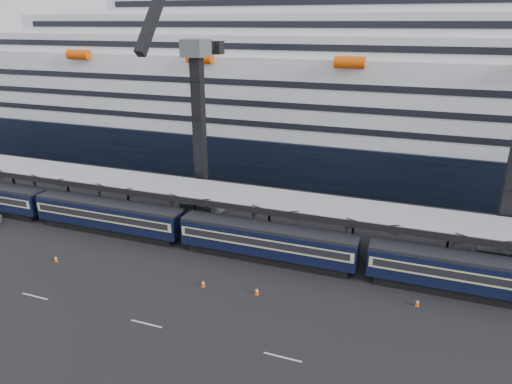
# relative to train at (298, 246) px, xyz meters

# --- Properties ---
(ground) EXTENTS (260.00, 260.00, 0.00)m
(ground) POSITION_rel_train_xyz_m (4.65, -10.00, -2.20)
(ground) COLOR black
(ground) RESTS_ON ground
(train) EXTENTS (133.05, 3.00, 4.05)m
(train) POSITION_rel_train_xyz_m (0.00, 0.00, 0.00)
(train) COLOR black
(train) RESTS_ON ground
(canopy) EXTENTS (130.00, 6.25, 5.53)m
(canopy) POSITION_rel_train_xyz_m (4.65, 4.00, 3.05)
(canopy) COLOR #919398
(canopy) RESTS_ON ground
(cruise_ship) EXTENTS (214.09, 28.84, 34.00)m
(cruise_ship) POSITION_rel_train_xyz_m (3.57, 35.99, 10.14)
(cruise_ship) COLOR black
(cruise_ship) RESTS_ON ground
(crane_dark_near) EXTENTS (4.50, 17.75, 35.08)m
(crane_dark_near) POSITION_rel_train_xyz_m (-15.35, 8.59, 9.73)
(crane_dark_near) COLOR #54575C
(crane_dark_near) RESTS_ON ground
(traffic_cone_b) EXTENTS (0.36, 0.36, 0.72)m
(traffic_cone_b) POSITION_rel_train_xyz_m (-24.25, -8.07, -1.84)
(traffic_cone_b) COLOR #F25107
(traffic_cone_b) RESTS_ON ground
(traffic_cone_c) EXTENTS (0.36, 0.36, 0.73)m
(traffic_cone_c) POSITION_rel_train_xyz_m (-7.39, -7.15, -1.84)
(traffic_cone_c) COLOR #F25107
(traffic_cone_c) RESTS_ON ground
(traffic_cone_d) EXTENTS (0.38, 0.38, 0.76)m
(traffic_cone_d) POSITION_rel_train_xyz_m (-2.09, -6.66, -1.83)
(traffic_cone_d) COLOR #F25107
(traffic_cone_d) RESTS_ON ground
(traffic_cone_e) EXTENTS (0.36, 0.36, 0.73)m
(traffic_cone_e) POSITION_rel_train_xyz_m (12.05, -3.47, -1.84)
(traffic_cone_e) COLOR #F25107
(traffic_cone_e) RESTS_ON ground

